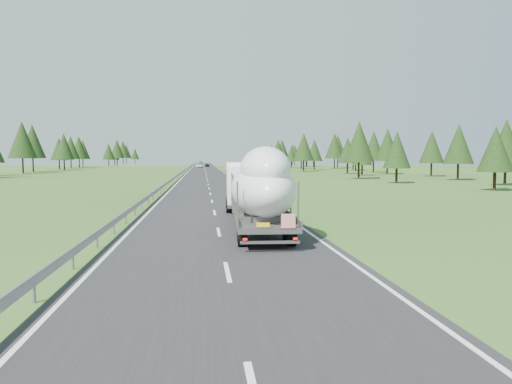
{
  "coord_description": "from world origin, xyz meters",
  "views": [
    {
      "loc": [
        -0.81,
        -25.6,
        3.88
      ],
      "look_at": [
        2.15,
        1.94,
        1.94
      ],
      "focal_mm": 35.0,
      "sensor_mm": 36.0,
      "label": 1
    }
  ],
  "objects": [
    {
      "name": "distant_car_blue",
      "position": [
        -1.75,
        266.12,
        0.74
      ],
      "size": [
        1.96,
        4.64,
        1.49
      ],
      "primitive_type": "imported",
      "rotation": [
        0.0,
        0.0,
        0.09
      ],
      "color": "#172741",
      "rests_on": "ground"
    },
    {
      "name": "tree_line_left",
      "position": [
        -43.16,
        125.05,
        7.3
      ],
      "size": [
        14.53,
        317.16,
        12.5
      ],
      "color": "black",
      "rests_on": "ground"
    },
    {
      "name": "distant_car_dark",
      "position": [
        1.07,
        174.75,
        0.69
      ],
      "size": [
        1.88,
        4.13,
        1.37
      ],
      "primitive_type": "imported",
      "rotation": [
        0.0,
        0.0,
        0.06
      ],
      "color": "black",
      "rests_on": "ground"
    },
    {
      "name": "guardrail",
      "position": [
        -5.3,
        99.94,
        0.6
      ],
      "size": [
        0.1,
        400.0,
        0.76
      ],
      "color": "slate",
      "rests_on": "ground"
    },
    {
      "name": "distant_van",
      "position": [
        -1.78,
        157.68,
        0.76
      ],
      "size": [
        2.54,
        5.5,
        1.53
      ],
      "primitive_type": "imported",
      "rotation": [
        0.0,
        0.0,
        0.0
      ],
      "color": "white",
      "rests_on": "ground"
    },
    {
      "name": "road_surface",
      "position": [
        0.0,
        100.0,
        0.01
      ],
      "size": [
        10.0,
        400.0,
        0.02
      ],
      "primitive_type": "cube",
      "color": "black",
      "rests_on": "ground"
    },
    {
      "name": "ground",
      "position": [
        0.0,
        0.0,
        0.0
      ],
      "size": [
        400.0,
        400.0,
        0.0
      ],
      "primitive_type": "plane",
      "color": "#2E511B",
      "rests_on": "ground"
    },
    {
      "name": "boat_truck",
      "position": [
        2.15,
        2.12,
        2.2
      ],
      "size": [
        3.26,
        18.82,
        4.37
      ],
      "color": "white",
      "rests_on": "ground"
    },
    {
      "name": "tree_line_right",
      "position": [
        39.71,
        113.67,
        6.81
      ],
      "size": [
        28.5,
        317.17,
        12.65
      ],
      "color": "black",
      "rests_on": "ground"
    },
    {
      "name": "marker_posts",
      "position": [
        6.5,
        155.0,
        0.54
      ],
      "size": [
        0.13,
        350.08,
        1.0
      ],
      "color": "silver",
      "rests_on": "ground"
    },
    {
      "name": "highway_sign",
      "position": [
        7.2,
        80.0,
        1.81
      ],
      "size": [
        0.08,
        0.9,
        2.6
      ],
      "color": "slate",
      "rests_on": "ground"
    }
  ]
}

